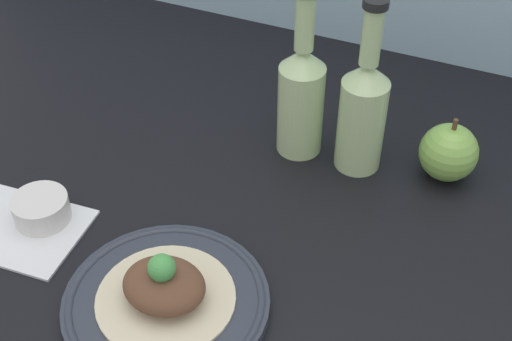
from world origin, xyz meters
The scene contains 8 objects.
ground_plane centered at (0.00, 0.00, -2.00)cm, with size 180.00×110.00×4.00cm, color black.
plate centered at (-5.68, -16.08, 0.99)cm, with size 25.17×25.17×1.86cm.
plated_food centered at (-5.68, -16.08, 3.83)cm, with size 16.92×16.92×7.40cm.
cider_bottle_left centered at (-1.95, 19.18, 9.94)cm, with size 6.85×6.85×27.12cm.
cider_bottle_right centered at (7.37, 19.18, 9.94)cm, with size 6.85×6.85×27.12cm.
apple centered at (19.99, 21.71, 4.26)cm, with size 8.51×8.51×10.14cm.
napkin centered at (-29.93, -12.49, 0.40)cm, with size 17.25×14.33×0.80cm.
dipping_bowl centered at (-28.45, -9.60, 1.97)cm, with size 7.66×7.66×3.95cm.
Camera 1 is at (25.87, -61.59, 69.66)cm, focal length 50.00 mm.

